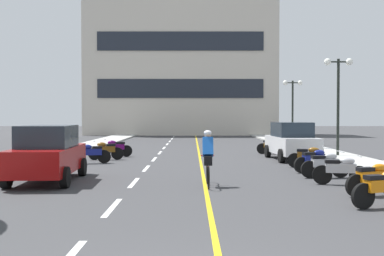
{
  "coord_description": "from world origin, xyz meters",
  "views": [
    {
      "loc": [
        -0.15,
        -4.77,
        2.13
      ],
      "look_at": [
        -0.17,
        21.87,
        1.43
      ],
      "focal_mm": 43.61,
      "sensor_mm": 36.0,
      "label": 1
    }
  ],
  "objects_px": {
    "motorcycle_4": "(326,164)",
    "motorcycle_7": "(92,153)",
    "parked_car_mid": "(292,141)",
    "motorcycle_5": "(315,160)",
    "street_lamp_mid": "(339,84)",
    "motorcycle_9": "(116,148)",
    "motorcycle_10": "(273,146)",
    "motorcycle_3": "(342,170)",
    "motorcycle_6": "(309,156)",
    "motorcycle_1": "(384,187)",
    "motorcycle_2": "(374,178)",
    "parked_car_near": "(48,153)",
    "motorcycle_8": "(106,150)",
    "cyclist_rider": "(208,157)",
    "street_lamp_far": "(293,97)"
  },
  "relations": [
    {
      "from": "parked_car_mid",
      "to": "motorcycle_3",
      "type": "xyz_separation_m",
      "value": [
        -0.21,
        -8.13,
        -0.44
      ]
    },
    {
      "from": "motorcycle_2",
      "to": "motorcycle_8",
      "type": "height_order",
      "value": "same"
    },
    {
      "from": "motorcycle_1",
      "to": "motorcycle_9",
      "type": "bearing_deg",
      "value": 122.1
    },
    {
      "from": "street_lamp_mid",
      "to": "parked_car_near",
      "type": "height_order",
      "value": "street_lamp_mid"
    },
    {
      "from": "street_lamp_far",
      "to": "cyclist_rider",
      "type": "distance_m",
      "value": 21.76
    },
    {
      "from": "motorcycle_8",
      "to": "motorcycle_9",
      "type": "relative_size",
      "value": 1.0
    },
    {
      "from": "motorcycle_8",
      "to": "street_lamp_mid",
      "type": "bearing_deg",
      "value": 6.08
    },
    {
      "from": "street_lamp_mid",
      "to": "motorcycle_5",
      "type": "bearing_deg",
      "value": -114.23
    },
    {
      "from": "motorcycle_1",
      "to": "parked_car_near",
      "type": "bearing_deg",
      "value": 154.86
    },
    {
      "from": "parked_car_mid",
      "to": "motorcycle_5",
      "type": "xyz_separation_m",
      "value": [
        -0.2,
        -4.99,
        -0.44
      ]
    },
    {
      "from": "motorcycle_2",
      "to": "motorcycle_5",
      "type": "xyz_separation_m",
      "value": [
        -0.23,
        5.08,
        0.0
      ]
    },
    {
      "from": "motorcycle_4",
      "to": "motorcycle_9",
      "type": "height_order",
      "value": "same"
    },
    {
      "from": "motorcycle_2",
      "to": "motorcycle_10",
      "type": "xyz_separation_m",
      "value": [
        -0.4,
        13.34,
        0.0
      ]
    },
    {
      "from": "street_lamp_far",
      "to": "motorcycle_7",
      "type": "distance_m",
      "value": 18.5
    },
    {
      "from": "street_lamp_far",
      "to": "parked_car_near",
      "type": "xyz_separation_m",
      "value": [
        -12.12,
        -19.49,
        -2.64
      ]
    },
    {
      "from": "street_lamp_mid",
      "to": "motorcycle_3",
      "type": "relative_size",
      "value": 2.92
    },
    {
      "from": "street_lamp_mid",
      "to": "motorcycle_2",
      "type": "xyz_separation_m",
      "value": [
        -2.61,
        -11.37,
        -3.27
      ]
    },
    {
      "from": "motorcycle_2",
      "to": "motorcycle_8",
      "type": "bearing_deg",
      "value": 131.68
    },
    {
      "from": "motorcycle_6",
      "to": "motorcycle_4",
      "type": "bearing_deg",
      "value": -93.71
    },
    {
      "from": "street_lamp_mid",
      "to": "cyclist_rider",
      "type": "xyz_separation_m",
      "value": [
        -6.96,
        -9.65,
        -2.86
      ]
    },
    {
      "from": "parked_car_mid",
      "to": "motorcycle_9",
      "type": "xyz_separation_m",
      "value": [
        -8.78,
        1.74,
        -0.44
      ]
    },
    {
      "from": "motorcycle_7",
      "to": "cyclist_rider",
      "type": "xyz_separation_m",
      "value": [
        4.97,
        -6.65,
        0.41
      ]
    },
    {
      "from": "parked_car_near",
      "to": "motorcycle_3",
      "type": "distance_m",
      "value": 9.3
    },
    {
      "from": "motorcycle_5",
      "to": "motorcycle_7",
      "type": "relative_size",
      "value": 0.98
    },
    {
      "from": "street_lamp_far",
      "to": "motorcycle_9",
      "type": "bearing_deg",
      "value": -137.81
    },
    {
      "from": "cyclist_rider",
      "to": "motorcycle_3",
      "type": "bearing_deg",
      "value": 2.97
    },
    {
      "from": "motorcycle_1",
      "to": "motorcycle_7",
      "type": "height_order",
      "value": "same"
    },
    {
      "from": "motorcycle_4",
      "to": "motorcycle_5",
      "type": "height_order",
      "value": "same"
    },
    {
      "from": "motorcycle_9",
      "to": "motorcycle_10",
      "type": "height_order",
      "value": "same"
    },
    {
      "from": "street_lamp_far",
      "to": "motorcycle_8",
      "type": "xyz_separation_m",
      "value": [
        -11.64,
        -12.03,
        -3.08
      ]
    },
    {
      "from": "motorcycle_10",
      "to": "motorcycle_1",
      "type": "bearing_deg",
      "value": -90.03
    },
    {
      "from": "street_lamp_far",
      "to": "motorcycle_10",
      "type": "distance_m",
      "value": 9.82
    },
    {
      "from": "motorcycle_10",
      "to": "cyclist_rider",
      "type": "height_order",
      "value": "cyclist_rider"
    },
    {
      "from": "motorcycle_7",
      "to": "motorcycle_6",
      "type": "bearing_deg",
      "value": -10.94
    },
    {
      "from": "motorcycle_7",
      "to": "motorcycle_8",
      "type": "bearing_deg",
      "value": 80.03
    },
    {
      "from": "motorcycle_1",
      "to": "motorcycle_8",
      "type": "bearing_deg",
      "value": 126.3
    },
    {
      "from": "motorcycle_4",
      "to": "motorcycle_7",
      "type": "distance_m",
      "value": 10.26
    },
    {
      "from": "motorcycle_1",
      "to": "motorcycle_3",
      "type": "bearing_deg",
      "value": 87.42
    },
    {
      "from": "motorcycle_3",
      "to": "motorcycle_6",
      "type": "relative_size",
      "value": 1.01
    },
    {
      "from": "parked_car_mid",
      "to": "motorcycle_2",
      "type": "bearing_deg",
      "value": -89.83
    },
    {
      "from": "parked_car_mid",
      "to": "motorcycle_2",
      "type": "xyz_separation_m",
      "value": [
        0.03,
        -10.06,
        -0.44
      ]
    },
    {
      "from": "street_lamp_mid",
      "to": "cyclist_rider",
      "type": "relative_size",
      "value": 2.79
    },
    {
      "from": "motorcycle_2",
      "to": "parked_car_near",
      "type": "bearing_deg",
      "value": 164.31
    },
    {
      "from": "parked_car_mid",
      "to": "motorcycle_4",
      "type": "relative_size",
      "value": 2.53
    },
    {
      "from": "motorcycle_4",
      "to": "cyclist_rider",
      "type": "xyz_separation_m",
      "value": [
        -4.09,
        -1.83,
        0.41
      ]
    },
    {
      "from": "parked_car_mid",
      "to": "motorcycle_7",
      "type": "distance_m",
      "value": 9.46
    },
    {
      "from": "motorcycle_1",
      "to": "motorcycle_3",
      "type": "height_order",
      "value": "same"
    },
    {
      "from": "parked_car_mid",
      "to": "motorcycle_5",
      "type": "bearing_deg",
      "value": -92.24
    },
    {
      "from": "street_lamp_mid",
      "to": "motorcycle_9",
      "type": "distance_m",
      "value": 11.89
    },
    {
      "from": "parked_car_mid",
      "to": "motorcycle_6",
      "type": "relative_size",
      "value": 2.57
    }
  ]
}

